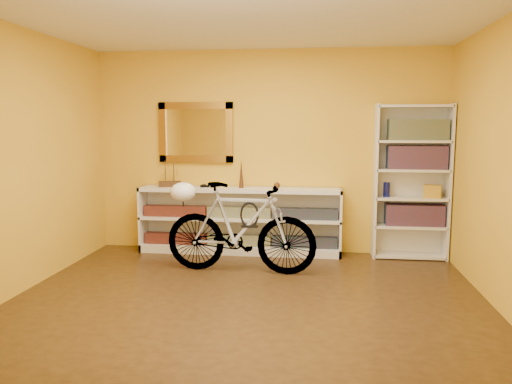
# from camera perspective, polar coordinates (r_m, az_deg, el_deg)

# --- Properties ---
(floor) EXTENTS (4.50, 4.00, 0.01)m
(floor) POSITION_cam_1_polar(r_m,az_deg,el_deg) (4.74, -1.08, -12.67)
(floor) COLOR #321F0D
(floor) RESTS_ON ground
(ceiling) EXTENTS (4.50, 4.00, 0.01)m
(ceiling) POSITION_cam_1_polar(r_m,az_deg,el_deg) (4.54, -1.17, 19.91)
(ceiling) COLOR silver
(ceiling) RESTS_ON ground
(back_wall) EXTENTS (4.50, 0.01, 2.60)m
(back_wall) POSITION_cam_1_polar(r_m,az_deg,el_deg) (6.44, 1.45, 4.62)
(back_wall) COLOR gold
(back_wall) RESTS_ON ground
(left_wall) EXTENTS (0.01, 4.00, 2.60)m
(left_wall) POSITION_cam_1_polar(r_m,az_deg,el_deg) (5.27, -26.20, 3.17)
(left_wall) COLOR gold
(left_wall) RESTS_ON ground
(right_wall) EXTENTS (0.01, 4.00, 2.60)m
(right_wall) POSITION_cam_1_polar(r_m,az_deg,el_deg) (4.70, 27.29, 2.65)
(right_wall) COLOR gold
(right_wall) RESTS_ON ground
(gilt_mirror) EXTENTS (0.98, 0.06, 0.78)m
(gilt_mirror) POSITION_cam_1_polar(r_m,az_deg,el_deg) (6.56, -6.93, 6.81)
(gilt_mirror) COLOR brown
(gilt_mirror) RESTS_ON back_wall
(wall_socket) EXTENTS (0.09, 0.02, 0.09)m
(wall_socket) POSITION_cam_1_polar(r_m,az_deg,el_deg) (6.53, 9.30, -4.73)
(wall_socket) COLOR silver
(wall_socket) RESTS_ON back_wall
(console_unit) EXTENTS (2.60, 0.35, 0.85)m
(console_unit) POSITION_cam_1_polar(r_m,az_deg,el_deg) (6.40, -1.92, -3.29)
(console_unit) COLOR silver
(console_unit) RESTS_ON floor
(cd_row_lower) EXTENTS (2.50, 0.13, 0.14)m
(cd_row_lower) POSITION_cam_1_polar(r_m,az_deg,el_deg) (6.44, -1.94, -5.55)
(cd_row_lower) COLOR black
(cd_row_lower) RESTS_ON console_unit
(cd_row_upper) EXTENTS (2.50, 0.13, 0.14)m
(cd_row_upper) POSITION_cam_1_polar(r_m,az_deg,el_deg) (6.37, -1.95, -2.35)
(cd_row_upper) COLOR navy
(cd_row_upper) RESTS_ON console_unit
(model_ship) EXTENTS (0.31, 0.19, 0.34)m
(model_ship) POSITION_cam_1_polar(r_m,az_deg,el_deg) (6.53, -9.91, 2.09)
(model_ship) COLOR #38220F
(model_ship) RESTS_ON console_unit
(toy_car) EXTENTS (0.00, 0.00, 0.00)m
(toy_car) POSITION_cam_1_polar(r_m,az_deg,el_deg) (6.42, -5.90, 0.55)
(toy_car) COLOR black
(toy_car) RESTS_ON console_unit
(bronze_ornament) EXTENTS (0.06, 0.06, 0.37)m
(bronze_ornament) POSITION_cam_1_polar(r_m,az_deg,el_deg) (6.31, -1.70, 2.14)
(bronze_ornament) COLOR #4F2F1B
(bronze_ornament) RESTS_ON console_unit
(decorative_orb) EXTENTS (0.08, 0.08, 0.08)m
(decorative_orb) POSITION_cam_1_polar(r_m,az_deg,el_deg) (6.28, 2.43, 0.77)
(decorative_orb) COLOR #4F2F1B
(decorative_orb) RESTS_ON console_unit
(bookcase) EXTENTS (0.90, 0.30, 1.90)m
(bookcase) POSITION_cam_1_polar(r_m,az_deg,el_deg) (6.38, 17.41, 1.09)
(bookcase) COLOR silver
(bookcase) RESTS_ON floor
(book_row_a) EXTENTS (0.70, 0.22, 0.26)m
(book_row_a) POSITION_cam_1_polar(r_m,az_deg,el_deg) (6.44, 17.71, -2.50)
(book_row_a) COLOR maroon
(book_row_a) RESTS_ON bookcase
(book_row_b) EXTENTS (0.70, 0.22, 0.28)m
(book_row_b) POSITION_cam_1_polar(r_m,az_deg,el_deg) (6.36, 17.97, 3.81)
(book_row_b) COLOR maroon
(book_row_b) RESTS_ON bookcase
(book_row_c) EXTENTS (0.70, 0.22, 0.25)m
(book_row_c) POSITION_cam_1_polar(r_m,az_deg,el_deg) (6.35, 18.09, 6.83)
(book_row_c) COLOR #1C5B63
(book_row_c) RESTS_ON bookcase
(travel_mug) EXTENTS (0.08, 0.08, 0.18)m
(travel_mug) POSITION_cam_1_polar(r_m,az_deg,el_deg) (6.32, 14.78, 0.28)
(travel_mug) COLOR #161D9C
(travel_mug) RESTS_ON bookcase
(red_tin) EXTENTS (0.13, 0.13, 0.16)m
(red_tin) POSITION_cam_1_polar(r_m,az_deg,el_deg) (6.34, 15.79, 6.51)
(red_tin) COLOR maroon
(red_tin) RESTS_ON bookcase
(yellow_bag) EXTENTS (0.24, 0.19, 0.16)m
(yellow_bag) POSITION_cam_1_polar(r_m,az_deg,el_deg) (6.40, 19.64, 0.06)
(yellow_bag) COLOR gold
(yellow_bag) RESTS_ON bookcase
(bicycle) EXTENTS (0.55, 1.76, 1.02)m
(bicycle) POSITION_cam_1_polar(r_m,az_deg,el_deg) (5.53, -1.80, -4.14)
(bicycle) COLOR silver
(bicycle) RESTS_ON floor
(helmet) EXTENTS (0.29, 0.28, 0.22)m
(helmet) POSITION_cam_1_polar(r_m,az_deg,el_deg) (5.64, -8.40, 0.01)
(helmet) COLOR white
(helmet) RESTS_ON bicycle
(u_lock) EXTENTS (0.21, 0.02, 0.21)m
(u_lock) POSITION_cam_1_polar(r_m,az_deg,el_deg) (5.48, -0.76, -2.62)
(u_lock) COLOR black
(u_lock) RESTS_ON bicycle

